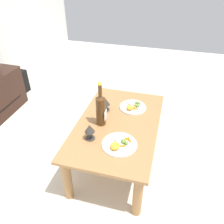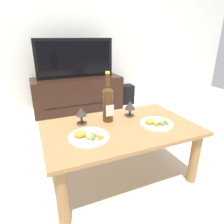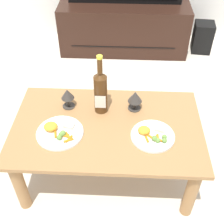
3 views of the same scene
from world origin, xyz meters
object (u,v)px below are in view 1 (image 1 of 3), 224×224
(floor_speaker, at_px, (19,82))
(dinner_plate_right, at_px, (133,107))
(wine_bottle, at_px, (101,109))
(dinner_plate_left, at_px, (119,144))
(dining_table, at_px, (118,130))
(goblet_right, at_px, (105,102))
(goblet_left, at_px, (90,129))

(floor_speaker, bearing_deg, dinner_plate_right, -104.99)
(wine_bottle, height_order, dinner_plate_right, wine_bottle)
(floor_speaker, xyz_separation_m, dinner_plate_left, (-1.16, -1.70, 0.29))
(dinner_plate_left, bearing_deg, floor_speaker, 55.78)
(dinner_plate_left, relative_size, dinner_plate_right, 1.08)
(dining_table, relative_size, dinner_plate_right, 4.50)
(floor_speaker, relative_size, goblet_right, 2.39)
(goblet_right, relative_size, dinner_plate_right, 0.53)
(floor_speaker, distance_m, wine_bottle, 1.81)
(dining_table, xyz_separation_m, dinner_plate_right, (0.26, -0.08, 0.09))
(floor_speaker, bearing_deg, dining_table, -113.30)
(goblet_right, bearing_deg, wine_bottle, -173.16)
(dining_table, relative_size, goblet_right, 8.54)
(wine_bottle, distance_m, dinner_plate_left, 0.33)
(floor_speaker, relative_size, wine_bottle, 0.81)
(dining_table, height_order, dinner_plate_left, dinner_plate_left)
(dining_table, relative_size, floor_speaker, 3.57)
(dinner_plate_left, xyz_separation_m, dinner_plate_right, (0.52, -0.00, -0.00))
(dining_table, bearing_deg, wine_bottle, 107.92)
(dining_table, height_order, goblet_right, goblet_right)
(wine_bottle, xyz_separation_m, goblet_left, (-0.20, 0.02, -0.06))
(dining_table, distance_m, wine_bottle, 0.27)
(goblet_left, height_order, dinner_plate_left, goblet_left)
(dining_table, distance_m, floor_speaker, 1.87)
(dinner_plate_right, bearing_deg, dinner_plate_left, 179.94)
(dining_table, xyz_separation_m, goblet_right, (0.16, 0.16, 0.16))
(wine_bottle, relative_size, dinner_plate_right, 1.56)
(dining_table, distance_m, dinner_plate_right, 0.28)
(floor_speaker, relative_size, goblet_left, 2.36)
(goblet_left, bearing_deg, goblet_right, 0.00)
(dinner_plate_left, height_order, dinner_plate_right, dinner_plate_left)
(dining_table, bearing_deg, dinner_plate_left, -163.98)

